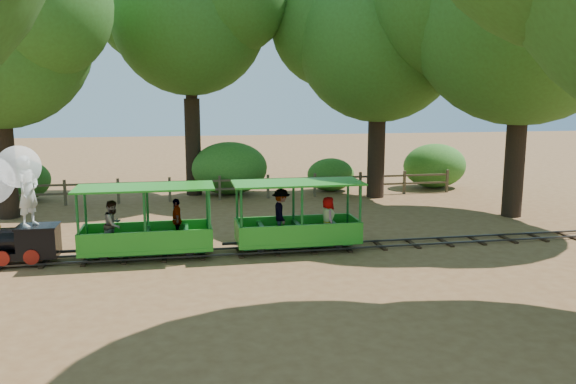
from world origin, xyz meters
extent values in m
plane|color=olive|center=(0.00, 0.00, 0.00)|extent=(90.00, 90.00, 0.00)
cube|color=#3F3D3A|center=(0.00, -0.30, 0.08)|extent=(22.00, 0.05, 0.05)
cube|color=#3F3D3A|center=(0.00, 0.30, 0.08)|extent=(22.00, 0.05, 0.05)
cube|color=#382314|center=(0.00, 0.00, 0.03)|extent=(0.12, 1.00, 0.05)
cube|color=#382314|center=(-5.00, 0.00, 0.03)|extent=(0.12, 1.00, 0.05)
cube|color=#382314|center=(5.00, 0.00, 0.03)|extent=(0.12, 1.00, 0.05)
cube|color=black|center=(-6.79, 0.00, 0.29)|extent=(2.32, 0.74, 0.19)
cube|color=black|center=(-6.11, 0.00, 0.67)|extent=(0.95, 0.74, 0.58)
cube|color=black|center=(-6.11, 0.00, 0.99)|extent=(1.00, 0.80, 0.04)
cylinder|color=maroon|center=(-6.90, -0.38, 0.29)|extent=(0.38, 0.06, 0.38)
cylinder|color=maroon|center=(-6.90, 0.38, 0.29)|extent=(0.38, 0.06, 0.38)
cylinder|color=maroon|center=(-6.21, -0.38, 0.29)|extent=(0.38, 0.06, 0.38)
cylinder|color=maroon|center=(-6.21, 0.38, 0.29)|extent=(0.38, 0.06, 0.38)
sphere|color=white|center=(-6.47, 0.15, 2.49)|extent=(1.05, 1.05, 1.05)
imported|color=white|center=(-6.26, -0.02, 1.89)|extent=(0.64, 0.76, 1.77)
cube|color=#26911F|center=(-3.43, 0.00, 0.32)|extent=(3.37, 1.29, 0.10)
cube|color=#14591F|center=(-3.43, 0.00, 0.20)|extent=(3.03, 0.50, 0.14)
cube|color=#26911F|center=(-3.43, -0.60, 0.61)|extent=(3.37, 0.06, 0.50)
cube|color=#26911F|center=(-3.43, 0.60, 0.61)|extent=(3.37, 0.06, 0.50)
cube|color=#26911F|center=(-3.43, 0.00, 1.90)|extent=(3.52, 1.44, 0.05)
cylinder|color=#14591F|center=(-5.03, -0.58, 1.11)|extent=(0.07, 0.07, 1.58)
cylinder|color=#14591F|center=(-5.03, 0.58, 1.11)|extent=(0.07, 0.07, 1.58)
cylinder|color=#14591F|center=(-1.82, -0.58, 1.11)|extent=(0.07, 0.07, 1.58)
cylinder|color=#14591F|center=(-1.82, 0.58, 1.11)|extent=(0.07, 0.07, 1.58)
cube|color=#14591F|center=(-4.44, 0.00, 0.57)|extent=(0.12, 1.09, 0.40)
cube|color=#14591F|center=(-3.43, 0.00, 0.57)|extent=(0.12, 1.09, 0.40)
cube|color=#14591F|center=(-2.42, 0.00, 0.57)|extent=(0.12, 1.09, 0.40)
cylinder|color=black|center=(-4.50, -0.34, 0.24)|extent=(0.28, 0.06, 0.28)
cylinder|color=black|center=(-4.50, 0.34, 0.24)|extent=(0.28, 0.06, 0.28)
cylinder|color=black|center=(-2.35, -0.34, 0.24)|extent=(0.28, 0.06, 0.28)
cylinder|color=black|center=(-2.35, 0.34, 0.24)|extent=(0.28, 0.06, 0.28)
imported|color=gray|center=(-4.24, -0.17, 0.99)|extent=(0.67, 0.74, 1.25)
imported|color=gray|center=(-2.66, 0.33, 0.94)|extent=(0.32, 0.69, 1.15)
cube|color=#26911F|center=(0.61, 0.00, 0.32)|extent=(3.37, 1.29, 0.10)
cube|color=#14591F|center=(0.61, 0.00, 0.20)|extent=(3.03, 0.50, 0.14)
cube|color=#26911F|center=(0.61, -0.60, 0.61)|extent=(3.37, 0.06, 0.50)
cube|color=#26911F|center=(0.61, 0.60, 0.61)|extent=(3.37, 0.06, 0.50)
cube|color=#26911F|center=(0.61, 0.00, 1.90)|extent=(3.52, 1.44, 0.05)
cylinder|color=#14591F|center=(-1.00, -0.58, 1.11)|extent=(0.07, 0.07, 1.58)
cylinder|color=#14591F|center=(-1.00, 0.58, 1.11)|extent=(0.07, 0.07, 1.58)
cylinder|color=#14591F|center=(2.21, -0.58, 1.11)|extent=(0.07, 0.07, 1.58)
cylinder|color=#14591F|center=(2.21, 0.58, 1.11)|extent=(0.07, 0.07, 1.58)
cube|color=#14591F|center=(-0.40, 0.00, 0.57)|extent=(0.12, 1.09, 0.40)
cube|color=#14591F|center=(0.61, 0.00, 0.57)|extent=(0.12, 1.09, 0.40)
cube|color=#14591F|center=(1.62, 0.00, 0.57)|extent=(0.12, 1.09, 0.40)
cylinder|color=black|center=(-0.47, -0.34, 0.24)|extent=(0.28, 0.06, 0.28)
cylinder|color=black|center=(-0.47, 0.34, 0.24)|extent=(0.28, 0.06, 0.28)
cylinder|color=black|center=(1.68, -0.34, 0.24)|extent=(0.28, 0.06, 0.28)
cylinder|color=black|center=(1.68, 0.34, 0.24)|extent=(0.28, 0.06, 0.28)
imported|color=gray|center=(0.20, 0.28, 1.04)|extent=(0.56, 0.90, 1.34)
imported|color=gray|center=(1.38, -0.32, 0.96)|extent=(0.39, 0.58, 1.18)
cylinder|color=#2D2116|center=(-8.50, 6.00, 1.70)|extent=(0.70, 0.70, 3.40)
sphere|color=#2D561A|center=(-6.89, 5.04, 7.11)|extent=(4.82, 4.82, 4.82)
cylinder|color=#2D2116|center=(-2.00, 9.50, 2.05)|extent=(0.66, 0.66, 4.10)
cylinder|color=#2D2116|center=(-2.00, 9.50, 5.28)|extent=(0.50, 0.50, 2.35)
sphere|color=#2D561A|center=(-2.00, 9.50, 7.41)|extent=(6.40, 6.40, 6.40)
sphere|color=#2D561A|center=(-3.44, 10.62, 8.05)|extent=(5.12, 5.12, 5.12)
cylinder|color=#2D2116|center=(5.50, 7.50, 1.75)|extent=(0.72, 0.72, 3.50)
cylinder|color=#2D2116|center=(5.50, 7.50, 4.50)|extent=(0.54, 0.54, 2.00)
sphere|color=#2D561A|center=(5.50, 7.50, 6.51)|extent=(6.76, 6.76, 6.76)
sphere|color=#2D561A|center=(7.19, 6.49, 7.36)|extent=(5.07, 5.07, 5.07)
sphere|color=#2D561A|center=(3.98, 8.68, 7.19)|extent=(5.41, 5.41, 5.41)
cylinder|color=#2D2116|center=(9.00, 3.00, 1.88)|extent=(0.68, 0.68, 3.76)
cylinder|color=#2D2116|center=(9.00, 3.00, 4.83)|extent=(0.51, 0.51, 2.15)
sphere|color=#2D561A|center=(9.00, 3.00, 7.07)|extent=(7.74, 7.74, 7.74)
cube|color=brown|center=(-9.00, 8.00, 0.50)|extent=(0.10, 0.10, 1.00)
cube|color=brown|center=(-7.00, 8.00, 0.50)|extent=(0.10, 0.10, 1.00)
cube|color=brown|center=(-5.00, 8.00, 0.50)|extent=(0.10, 0.10, 1.00)
cube|color=brown|center=(-3.00, 8.00, 0.50)|extent=(0.10, 0.10, 1.00)
cube|color=brown|center=(-1.00, 8.00, 0.50)|extent=(0.10, 0.10, 1.00)
cube|color=brown|center=(1.00, 8.00, 0.50)|extent=(0.10, 0.10, 1.00)
cube|color=brown|center=(3.00, 8.00, 0.50)|extent=(0.10, 0.10, 1.00)
cube|color=brown|center=(5.00, 8.00, 0.50)|extent=(0.10, 0.10, 1.00)
cube|color=brown|center=(7.00, 8.00, 0.50)|extent=(0.10, 0.10, 1.00)
cube|color=brown|center=(9.00, 8.00, 0.50)|extent=(0.10, 0.10, 1.00)
cube|color=brown|center=(0.00, 8.00, 0.80)|extent=(18.00, 0.06, 0.08)
cube|color=brown|center=(0.00, 8.00, 0.45)|extent=(18.00, 0.06, 0.08)
ellipsoid|color=#2D6B1E|center=(-9.00, 9.30, 0.86)|extent=(2.48, 1.91, 1.72)
ellipsoid|color=#2D6B1E|center=(-0.48, 9.30, 1.13)|extent=(3.28, 2.52, 2.27)
ellipsoid|color=#2D6B1E|center=(4.04, 9.30, 0.73)|extent=(2.12, 1.63, 1.47)
ellipsoid|color=#2D6B1E|center=(9.00, 9.30, 1.02)|extent=(2.95, 2.27, 2.04)
camera|label=1|loc=(-2.44, -14.74, 4.27)|focal=35.00mm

